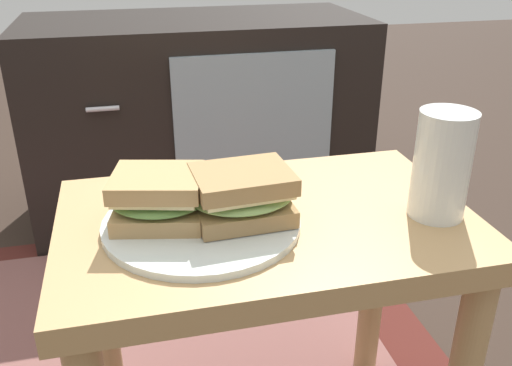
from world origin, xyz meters
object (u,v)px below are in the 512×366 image
at_px(tv_cabinet, 199,117).
at_px(beer_glass, 442,168).
at_px(sandwich_front, 158,198).
at_px(plate, 202,223).
at_px(sandwich_back, 243,195).

xyz_separation_m(tv_cabinet, beer_glass, (0.19, -1.00, 0.24)).
bearing_deg(tv_cabinet, sandwich_front, -100.57).
height_order(tv_cabinet, sandwich_front, tv_cabinet).
bearing_deg(sandwich_front, plate, -10.13).
bearing_deg(beer_glass, sandwich_back, 173.23).
distance_m(tv_cabinet, beer_glass, 1.04).
xyz_separation_m(tv_cabinet, plate, (-0.12, -0.96, 0.17)).
xyz_separation_m(sandwich_front, sandwich_back, (0.11, -0.02, 0.00)).
height_order(tv_cabinet, plate, tv_cabinet).
distance_m(tv_cabinet, sandwich_front, 0.99).
bearing_deg(tv_cabinet, plate, -97.37).
distance_m(sandwich_back, beer_glass, 0.26).
height_order(plate, sandwich_back, sandwich_back).
height_order(sandwich_back, beer_glass, beer_glass).
relative_size(sandwich_front, sandwich_back, 1.02).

